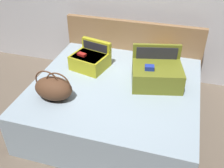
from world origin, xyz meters
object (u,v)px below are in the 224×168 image
hard_case_medium (90,60)px  pillow_near_headboard (163,55)px  bed (115,103)px  hard_case_large (157,74)px  duffel_bag (54,88)px

hard_case_medium → pillow_near_headboard: hard_case_medium is taller
bed → hard_case_medium: size_ratio=3.91×
hard_case_large → pillow_near_headboard: 0.58m
hard_case_large → pillow_near_headboard: size_ratio=1.81×
duffel_bag → pillow_near_headboard: (1.04, 1.17, -0.04)m
bed → pillow_near_headboard: bearing=57.8°
hard_case_medium → pillow_near_headboard: size_ratio=1.37×
bed → hard_case_large: bearing=19.0°
hard_case_medium → duffel_bag: duffel_bag is taller
pillow_near_headboard → bed: bearing=-122.2°
bed → pillow_near_headboard: (0.46, 0.74, 0.36)m
hard_case_medium → pillow_near_headboard: bearing=39.9°
duffel_bag → pillow_near_headboard: size_ratio=1.18×
bed → duffel_bag: bearing=-143.1°
duffel_bag → pillow_near_headboard: duffel_bag is taller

